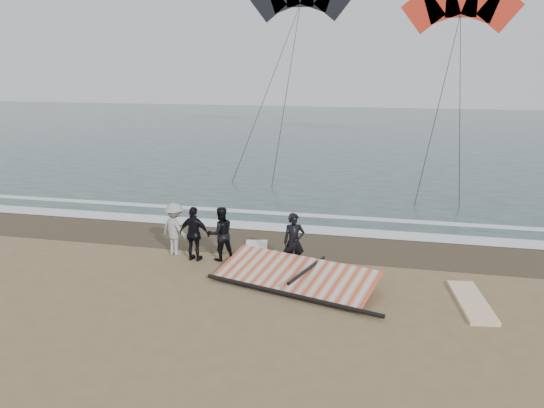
{
  "coord_description": "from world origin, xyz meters",
  "views": [
    {
      "loc": [
        1.87,
        -10.72,
        5.28
      ],
      "look_at": [
        -1.26,
        3.0,
        1.6
      ],
      "focal_mm": 35.0,
      "sensor_mm": 36.0,
      "label": 1
    }
  ],
  "objects_px": {
    "board_cream": "(256,255)",
    "man_main": "(294,242)",
    "sail_rig": "(294,276)",
    "board_white": "(472,302)"
  },
  "relations": [
    {
      "from": "man_main",
      "to": "board_cream",
      "type": "distance_m",
      "value": 1.62
    },
    {
      "from": "man_main",
      "to": "board_white",
      "type": "relative_size",
      "value": 0.7
    },
    {
      "from": "man_main",
      "to": "board_white",
      "type": "xyz_separation_m",
      "value": [
        4.36,
        -1.14,
        -0.74
      ]
    },
    {
      "from": "man_main",
      "to": "sail_rig",
      "type": "xyz_separation_m",
      "value": [
        0.16,
        -0.9,
        -0.58
      ]
    },
    {
      "from": "board_white",
      "to": "board_cream",
      "type": "xyz_separation_m",
      "value": [
        -5.6,
        1.88,
        0.01
      ]
    },
    {
      "from": "board_cream",
      "to": "man_main",
      "type": "bearing_deg",
      "value": -43.45
    },
    {
      "from": "man_main",
      "to": "board_cream",
      "type": "xyz_separation_m",
      "value": [
        -1.24,
        0.74,
        -0.73
      ]
    },
    {
      "from": "man_main",
      "to": "board_white",
      "type": "height_order",
      "value": "man_main"
    },
    {
      "from": "man_main",
      "to": "board_cream",
      "type": "height_order",
      "value": "man_main"
    },
    {
      "from": "board_cream",
      "to": "sail_rig",
      "type": "height_order",
      "value": "sail_rig"
    }
  ]
}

